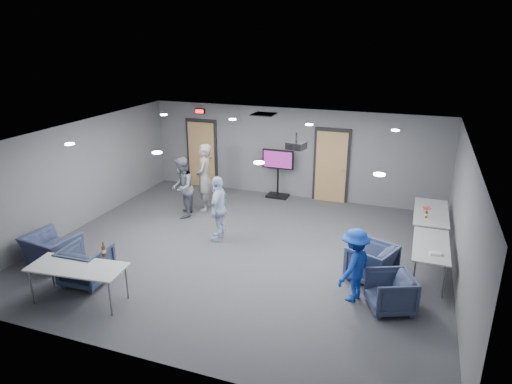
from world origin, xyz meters
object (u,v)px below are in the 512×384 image
(person_a, at_px, (204,178))
(chair_front_b, at_px, (52,249))
(table_right_b, at_px, (431,247))
(chair_front_a, at_px, (86,265))
(table_front_left, at_px, (77,268))
(chair_right_c, at_px, (390,292))
(projector, at_px, (296,145))
(bottle_right, at_px, (426,214))
(tv_stand, at_px, (278,171))
(chair_right_b, at_px, (371,263))
(person_c, at_px, (219,208))
(person_b, at_px, (182,188))
(table_right_a, at_px, (431,213))
(person_d, at_px, (354,265))
(bottle_front, at_px, (104,251))

(person_a, distance_m, chair_front_b, 4.43)
(chair_front_b, relative_size, table_right_b, 0.62)
(chair_front_a, relative_size, table_front_left, 0.47)
(chair_right_c, relative_size, projector, 1.74)
(chair_front_a, distance_m, bottle_right, 7.52)
(table_right_b, bearing_deg, tv_stand, 50.78)
(chair_right_b, bearing_deg, table_right_b, 137.77)
(chair_front_a, bearing_deg, person_c, -123.29)
(person_a, bearing_deg, chair_front_a, -21.50)
(person_b, height_order, bottle_right, person_b)
(person_c, relative_size, table_right_a, 0.86)
(person_c, distance_m, chair_front_b, 3.77)
(tv_stand, bearing_deg, person_d, -58.50)
(chair_right_c, bearing_deg, tv_stand, -167.18)
(table_front_left, bearing_deg, person_d, 14.68)
(tv_stand, height_order, projector, projector)
(chair_front_a, xyz_separation_m, table_front_left, (0.33, -0.60, 0.29))
(tv_stand, bearing_deg, table_right_b, -39.22)
(bottle_front, bearing_deg, table_right_a, 37.74)
(chair_right_b, relative_size, bottle_front, 2.89)
(chair_right_b, relative_size, projector, 1.91)
(person_c, distance_m, person_d, 3.79)
(bottle_front, bearing_deg, person_a, 91.04)
(person_d, xyz_separation_m, table_front_left, (-4.78, -1.81, -0.03))
(table_right_a, bearing_deg, table_front_left, 129.72)
(table_right_b, bearing_deg, chair_front_a, 111.83)
(chair_right_b, distance_m, tv_stand, 5.26)
(person_d, bearing_deg, bottle_right, 177.49)
(person_b, bearing_deg, bottle_right, 74.03)
(person_a, relative_size, person_b, 1.15)
(person_c, height_order, chair_front_a, person_c)
(person_c, distance_m, chair_right_b, 3.78)
(table_right_a, relative_size, table_front_left, 1.01)
(chair_right_c, bearing_deg, chair_right_b, -178.29)
(chair_right_c, bearing_deg, person_c, -135.52)
(person_a, height_order, bottle_right, person_a)
(person_a, distance_m, chair_right_c, 6.33)
(chair_front_a, distance_m, table_front_left, 0.74)
(person_c, distance_m, bottle_right, 4.84)
(table_right_b, distance_m, projector, 3.53)
(person_a, distance_m, chair_front_a, 4.50)
(person_a, bearing_deg, person_d, 39.66)
(person_a, height_order, table_right_a, person_a)
(table_front_left, height_order, tv_stand, tv_stand)
(chair_front_a, bearing_deg, chair_front_b, -20.21)
(table_right_a, bearing_deg, chair_right_b, 155.69)
(table_right_a, distance_m, bottle_front, 7.47)
(bottle_front, height_order, projector, projector)
(person_c, height_order, tv_stand, person_c)
(person_a, relative_size, projector, 4.27)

